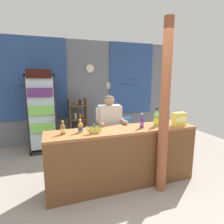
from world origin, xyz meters
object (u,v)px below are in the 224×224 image
soda_bottle_iced_tea (63,129)px  soda_bottle_grape_soda (142,122)px  soda_bottle_orange_soda (80,127)px  drink_fridge (42,108)px  soda_bottle_lime_soda (157,119)px  banana_bunch (94,130)px  plastic_lawn_chair (121,130)px  shopkeeper (110,124)px  bottle_shelf_rack (78,121)px  timber_post (164,114)px  snack_box_instant_noodle (179,119)px  stall_counter (125,153)px

soda_bottle_iced_tea → soda_bottle_grape_soda: size_ratio=0.81×
soda_bottle_orange_soda → drink_fridge: bearing=107.3°
soda_bottle_lime_soda → banana_bunch: 1.14m
plastic_lawn_chair → shopkeeper: shopkeeper is taller
shopkeeper → drink_fridge: bearing=129.4°
plastic_lawn_chair → banana_bunch: bearing=-123.9°
shopkeeper → soda_bottle_orange_soda: (-0.63, -0.47, 0.13)m
drink_fridge → soda_bottle_iced_tea: 2.03m
soda_bottle_lime_soda → bottle_shelf_rack: bearing=114.4°
timber_post → soda_bottle_grape_soda: bearing=124.2°
plastic_lawn_chair → soda_bottle_grape_soda: 1.67m
soda_bottle_grape_soda → soda_bottle_iced_tea: bearing=177.0°
soda_bottle_lime_soda → shopkeeper: bearing=142.2°
plastic_lawn_chair → snack_box_instant_noodle: (0.47, -1.60, 0.61)m
stall_counter → soda_bottle_grape_soda: bearing=8.7°
soda_bottle_lime_soda → timber_post: bearing=-103.8°
stall_counter → soda_bottle_orange_soda: size_ratio=12.09×
shopkeeper → snack_box_instant_noodle: bearing=-29.1°
soda_bottle_lime_soda → snack_box_instant_noodle: 0.42m
bottle_shelf_rack → soda_bottle_orange_soda: bottle_shelf_rack is taller
drink_fridge → plastic_lawn_chair: drink_fridge is taller
stall_counter → drink_fridge: (-1.33, 2.12, 0.50)m
shopkeeper → soda_bottle_orange_soda: size_ratio=7.18×
soda_bottle_iced_tea → soda_bottle_grape_soda: 1.28m
soda_bottle_lime_soda → banana_bunch: bearing=-176.0°
drink_fridge → bottle_shelf_rack: drink_fridge is taller
plastic_lawn_chair → soda_bottle_lime_soda: size_ratio=2.65×
timber_post → soda_bottle_lime_soda: bearing=76.2°
shopkeeper → timber_post: bearing=-55.0°
soda_bottle_grape_soda → stall_counter: bearing=-171.3°
soda_bottle_iced_tea → banana_bunch: (0.44, -0.13, -0.03)m
drink_fridge → bottle_shelf_rack: 1.03m
soda_bottle_lime_soda → soda_bottle_grape_soda: bearing=-176.4°
soda_bottle_lime_soda → plastic_lawn_chair: bearing=92.2°
bottle_shelf_rack → soda_bottle_lime_soda: (1.03, -2.27, 0.47)m
soda_bottle_iced_tea → plastic_lawn_chair: bearing=44.2°
drink_fridge → shopkeeper: (1.25, -1.52, -0.15)m
snack_box_instant_noodle → banana_bunch: (-1.55, -0.00, -0.06)m
soda_bottle_orange_soda → banana_bunch: soda_bottle_orange_soda is taller
soda_bottle_orange_soda → banana_bunch: 0.23m
shopkeeper → banana_bunch: shopkeeper is taller
soda_bottle_orange_soda → soda_bottle_grape_soda: size_ratio=0.82×
soda_bottle_grape_soda → snack_box_instant_noodle: size_ratio=1.10×
soda_bottle_iced_tea → drink_fridge: bearing=100.2°
snack_box_instant_noodle → bottle_shelf_rack: bearing=121.5°
timber_post → snack_box_instant_noodle: 0.58m
drink_fridge → soda_bottle_orange_soda: bearing=-72.7°
plastic_lawn_chair → soda_bottle_orange_soda: (-1.25, -1.46, 0.58)m
plastic_lawn_chair → stall_counter: bearing=-109.0°
soda_bottle_orange_soda → banana_bunch: size_ratio=0.78×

